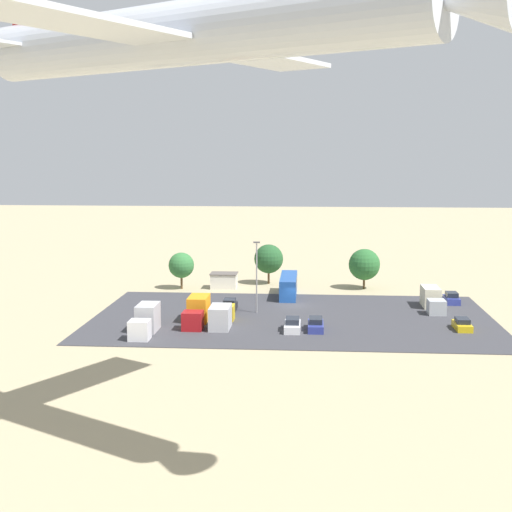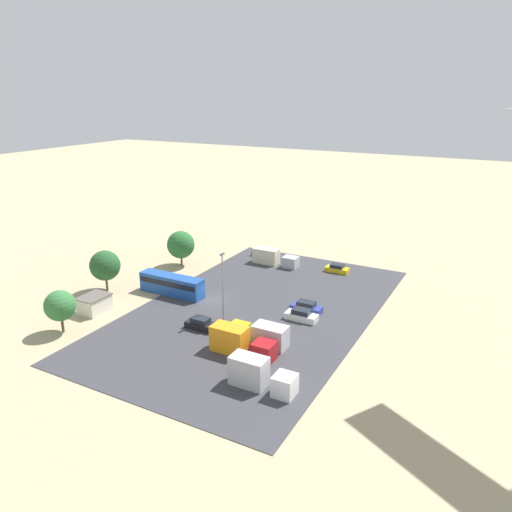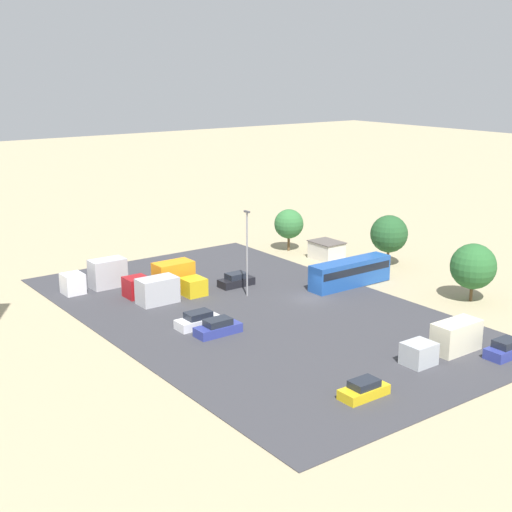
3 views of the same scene
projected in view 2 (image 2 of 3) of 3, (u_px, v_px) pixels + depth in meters
ground_plane at (212, 300)px, 78.43m from camera, size 400.00×400.00×0.00m
parking_lot_surface at (256, 310)px, 74.84m from camera, size 53.90×32.50×0.08m
shed_building at (94, 304)px, 74.02m from camera, size 4.46×3.49×2.54m
bus at (172, 284)px, 80.22m from camera, size 2.52×11.21×3.15m
parked_car_0 at (201, 324)px, 68.83m from camera, size 1.93×4.33×1.62m
parked_car_1 at (263, 252)px, 99.12m from camera, size 1.93×4.07×1.66m
parked_car_2 at (301, 315)px, 71.47m from camera, size 1.99×4.66×1.62m
parked_car_3 at (337, 269)px, 90.33m from camera, size 1.89×4.19×1.45m
parked_car_4 at (306, 307)px, 74.11m from camera, size 1.94×4.69×1.60m
parked_truck_0 at (273, 257)px, 94.14m from camera, size 2.34×8.86×2.88m
parked_truck_1 at (239, 342)px, 62.11m from camera, size 2.52×8.48×3.32m
parked_truck_2 at (259, 375)px, 54.91m from camera, size 2.41×7.66×3.40m
parked_truck_3 at (261, 335)px, 64.39m from camera, size 2.54×8.12×2.90m
tree_near_shed at (105, 266)px, 81.06m from camera, size 4.95×4.95×6.81m
tree_apron_mid at (181, 245)px, 92.92m from camera, size 5.15×5.15×6.63m
tree_apron_far at (60, 306)px, 66.92m from camera, size 4.21×4.21×6.04m
light_pole_lot_centre at (223, 284)px, 70.06m from camera, size 0.90×0.28×9.99m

